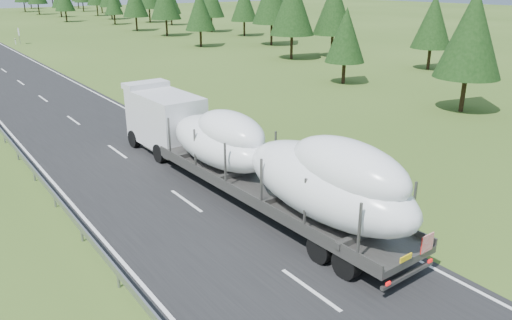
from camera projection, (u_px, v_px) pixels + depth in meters
ground at (310, 290)px, 17.19m from camera, size 400.00×400.00×0.00m
highway_sign at (19, 33)px, 81.62m from camera, size 0.08×0.90×2.60m
boat_truck at (249, 152)px, 23.43m from camera, size 3.57×21.61×4.59m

